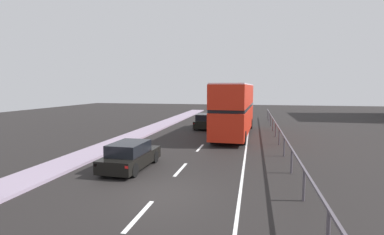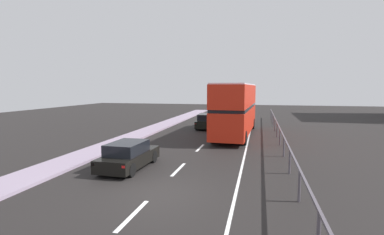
% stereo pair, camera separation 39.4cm
% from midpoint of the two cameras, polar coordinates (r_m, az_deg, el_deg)
% --- Properties ---
extents(ground_plane, '(74.52, 120.00, 0.10)m').
position_cam_midpoint_polar(ground_plane, '(11.78, -7.26, -14.55)').
color(ground_plane, black).
extents(near_sidewalk_kerb, '(2.09, 80.00, 0.14)m').
position_cam_midpoint_polar(near_sidewalk_kerb, '(14.86, -30.67, -10.51)').
color(near_sidewalk_kerb, gray).
rests_on(near_sidewalk_kerb, ground).
extents(lane_paint_markings, '(3.19, 46.00, 0.01)m').
position_cam_midpoint_polar(lane_paint_markings, '(19.77, 6.54, -5.99)').
color(lane_paint_markings, silver).
rests_on(lane_paint_markings, ground).
extents(bridge_side_railing, '(0.10, 42.00, 1.18)m').
position_cam_midpoint_polar(bridge_side_railing, '(19.73, 16.56, -3.43)').
color(bridge_side_railing, '#514A53').
rests_on(bridge_side_railing, ground).
extents(double_decker_bus_red, '(3.00, 11.56, 4.37)m').
position_cam_midpoint_polar(double_decker_bus_red, '(25.07, 7.90, 1.89)').
color(double_decker_bus_red, red).
rests_on(double_decker_bus_red, ground).
extents(hatchback_car_near, '(1.83, 4.11, 1.36)m').
position_cam_midpoint_polar(hatchback_car_near, '(15.07, -12.69, -7.32)').
color(hatchback_car_near, black).
rests_on(hatchback_car_near, ground).
extents(sedan_car_ahead, '(1.94, 4.63, 1.44)m').
position_cam_midpoint_polar(sedan_car_ahead, '(29.32, 2.11, -0.73)').
color(sedan_car_ahead, black).
rests_on(sedan_car_ahead, ground).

